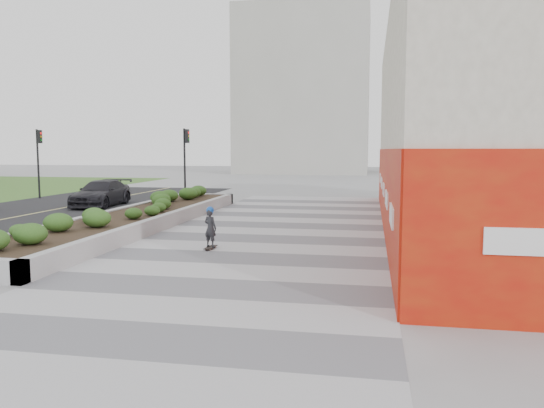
{
  "coord_description": "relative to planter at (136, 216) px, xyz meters",
  "views": [
    {
      "loc": [
        3.47,
        -12.15,
        2.99
      ],
      "look_at": [
        0.11,
        5.8,
        1.1
      ],
      "focal_mm": 35.0,
      "sensor_mm": 36.0,
      "label": 1
    }
  ],
  "objects": [
    {
      "name": "manhole_cover",
      "position": [
        6.0,
        -4.0,
        -0.42
      ],
      "size": [
        0.44,
        0.44,
        0.01
      ],
      "primitive_type": "cylinder",
      "color": "#595654",
      "rests_on": "ground"
    },
    {
      "name": "building",
      "position": [
        12.48,
        1.98,
        3.56
      ],
      "size": [
        6.04,
        24.08,
        8.0
      ],
      "color": "#B8AF9D",
      "rests_on": "ground"
    },
    {
      "name": "distant_bldg_north_l",
      "position": [
        0.5,
        48.0,
        9.58
      ],
      "size": [
        16.0,
        12.0,
        20.0
      ],
      "primitive_type": "cube",
      "color": "#ADAAA3",
      "rests_on": "ground"
    },
    {
      "name": "traffic_signal_far",
      "position": [
        -10.93,
        10.0,
        2.34
      ],
      "size": [
        0.33,
        0.28,
        4.2
      ],
      "color": "black",
      "rests_on": "ground"
    },
    {
      "name": "planter",
      "position": [
        0.0,
        0.0,
        0.0
      ],
      "size": [
        3.0,
        18.0,
        0.9
      ],
      "color": "#9E9EA0",
      "rests_on": "ground"
    },
    {
      "name": "walkway",
      "position": [
        5.5,
        -4.0,
        -0.41
      ],
      "size": [
        8.0,
        36.0,
        0.01
      ],
      "primitive_type": "cube",
      "color": "#A8A8AD",
      "rests_on": "ground"
    },
    {
      "name": "distant_bldg_north_r",
      "position": [
        20.5,
        53.0,
        11.58
      ],
      "size": [
        14.0,
        10.0,
        24.0
      ],
      "primitive_type": "cube",
      "color": "#ADAAA3",
      "rests_on": "ground"
    },
    {
      "name": "skateboarder",
      "position": [
        4.27,
        -4.09,
        0.24
      ],
      "size": [
        0.49,
        0.73,
        1.3
      ],
      "rotation": [
        0.0,
        0.0,
        -0.06
      ],
      "color": "beige",
      "rests_on": "ground"
    },
    {
      "name": "car_dark",
      "position": [
        -5.03,
        6.56,
        0.26
      ],
      "size": [
        2.23,
        4.8,
        1.36
      ],
      "primitive_type": "imported",
      "rotation": [
        0.0,
        0.0,
        0.07
      ],
      "color": "black",
      "rests_on": "ground"
    },
    {
      "name": "ground",
      "position": [
        5.5,
        -7.0,
        -0.42
      ],
      "size": [
        160.0,
        160.0,
        0.0
      ],
      "primitive_type": "plane",
      "color": "gray",
      "rests_on": "ground"
    },
    {
      "name": "traffic_signal_near",
      "position": [
        -1.73,
        10.5,
        2.34
      ],
      "size": [
        0.33,
        0.28,
        4.2
      ],
      "color": "black",
      "rests_on": "ground"
    }
  ]
}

